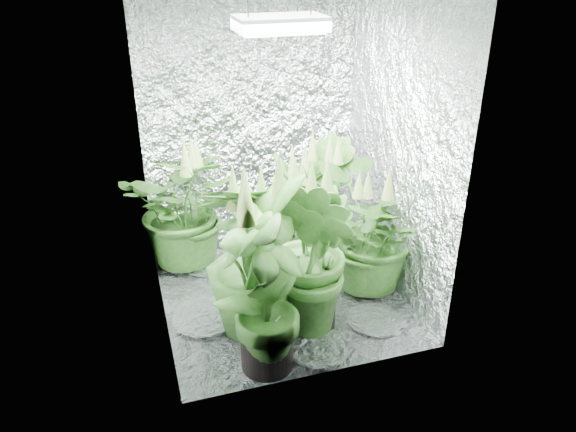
# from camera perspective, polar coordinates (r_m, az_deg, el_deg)

# --- Properties ---
(ground) EXTENTS (1.60, 1.60, 0.00)m
(ground) POSITION_cam_1_polar(r_m,az_deg,el_deg) (3.97, -0.64, -8.23)
(ground) COLOR white
(ground) RESTS_ON ground
(walls) EXTENTS (1.62, 1.62, 2.00)m
(walls) POSITION_cam_1_polar(r_m,az_deg,el_deg) (3.49, -0.73, 5.38)
(walls) COLOR white
(walls) RESTS_ON ground
(grow_lamp) EXTENTS (0.50, 0.30, 0.22)m
(grow_lamp) POSITION_cam_1_polar(r_m,az_deg,el_deg) (3.29, -0.81, 18.93)
(grow_lamp) COLOR gray
(grow_lamp) RESTS_ON ceiling
(plant_a) EXTENTS (1.07, 1.07, 1.02)m
(plant_a) POSITION_cam_1_polar(r_m,az_deg,el_deg) (4.18, -10.45, 0.87)
(plant_a) COLOR black
(plant_a) RESTS_ON ground
(plant_b) EXTENTS (0.64, 0.64, 0.96)m
(plant_b) POSITION_cam_1_polar(r_m,az_deg,el_deg) (4.10, 0.45, -0.02)
(plant_b) COLOR black
(plant_b) RESTS_ON ground
(plant_c) EXTENTS (0.58, 0.58, 1.05)m
(plant_c) POSITION_cam_1_polar(r_m,az_deg,el_deg) (4.14, 3.60, 1.15)
(plant_c) COLOR black
(plant_c) RESTS_ON ground
(plant_d) EXTENTS (0.71, 0.71, 1.12)m
(plant_d) POSITION_cam_1_polar(r_m,az_deg,el_deg) (3.39, -3.70, -4.42)
(plant_d) COLOR black
(plant_d) RESTS_ON ground
(plant_e) EXTENTS (0.87, 0.87, 0.95)m
(plant_e) POSITION_cam_1_polar(r_m,az_deg,el_deg) (3.85, 8.36, -1.86)
(plant_e) COLOR black
(plant_e) RESTS_ON ground
(plant_f) EXTENTS (0.77, 0.77, 1.28)m
(plant_f) POSITION_cam_1_polar(r_m,az_deg,el_deg) (3.06, -2.30, -6.41)
(plant_f) COLOR black
(plant_f) RESTS_ON ground
(plant_g) EXTENTS (0.72, 0.72, 1.15)m
(plant_g) POSITION_cam_1_polar(r_m,az_deg,el_deg) (3.40, 2.63, -3.99)
(plant_g) COLOR black
(plant_g) RESTS_ON ground
(circulation_fan) EXTENTS (0.21, 0.31, 0.38)m
(circulation_fan) POSITION_cam_1_polar(r_m,az_deg,el_deg) (4.18, 6.47, -3.78)
(circulation_fan) COLOR black
(circulation_fan) RESTS_ON ground
(plant_label) EXTENTS (0.05, 0.05, 0.08)m
(plant_label) POSITION_cam_1_polar(r_m,az_deg,el_deg) (3.22, -0.91, -11.00)
(plant_label) COLOR white
(plant_label) RESTS_ON plant_f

